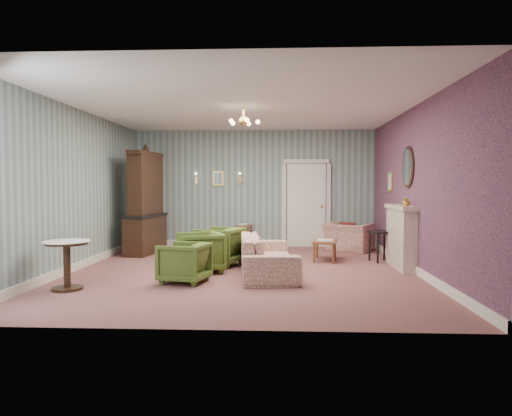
# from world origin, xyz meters

# --- Properties ---
(floor) EXTENTS (7.00, 7.00, 0.00)m
(floor) POSITION_xyz_m (0.00, 0.00, 0.00)
(floor) COLOR brown
(floor) RESTS_ON ground
(ceiling) EXTENTS (7.00, 7.00, 0.00)m
(ceiling) POSITION_xyz_m (0.00, 0.00, 2.90)
(ceiling) COLOR white
(ceiling) RESTS_ON ground
(wall_back) EXTENTS (6.00, 0.00, 6.00)m
(wall_back) POSITION_xyz_m (0.00, 3.50, 1.45)
(wall_back) COLOR slate
(wall_back) RESTS_ON ground
(wall_front) EXTENTS (6.00, 0.00, 6.00)m
(wall_front) POSITION_xyz_m (0.00, -3.50, 1.45)
(wall_front) COLOR slate
(wall_front) RESTS_ON ground
(wall_left) EXTENTS (0.00, 7.00, 7.00)m
(wall_left) POSITION_xyz_m (-3.00, 0.00, 1.45)
(wall_left) COLOR slate
(wall_left) RESTS_ON ground
(wall_right) EXTENTS (0.00, 7.00, 7.00)m
(wall_right) POSITION_xyz_m (3.00, 0.00, 1.45)
(wall_right) COLOR slate
(wall_right) RESTS_ON ground
(wall_right_floral) EXTENTS (0.00, 7.00, 7.00)m
(wall_right_floral) POSITION_xyz_m (2.98, 0.00, 1.45)
(wall_right_floral) COLOR #A65363
(wall_right_floral) RESTS_ON ground
(door) EXTENTS (1.12, 0.12, 2.16)m
(door) POSITION_xyz_m (1.30, 3.46, 1.08)
(door) COLOR white
(door) RESTS_ON floor
(olive_chair_a) EXTENTS (0.77, 0.80, 0.69)m
(olive_chair_a) POSITION_xyz_m (-0.85, -1.10, 0.35)
(olive_chair_a) COLOR #455F21
(olive_chair_a) RESTS_ON floor
(olive_chair_b) EXTENTS (0.92, 0.95, 0.77)m
(olive_chair_b) POSITION_xyz_m (-0.75, -0.19, 0.39)
(olive_chair_b) COLOR #455F21
(olive_chair_b) RESTS_ON floor
(olive_chair_c) EXTENTS (0.95, 0.98, 0.80)m
(olive_chair_c) POSITION_xyz_m (-0.51, 0.55, 0.40)
(olive_chair_c) COLOR #455F21
(olive_chair_c) RESTS_ON floor
(sofa_chintz) EXTENTS (0.86, 2.31, 0.88)m
(sofa_chintz) POSITION_xyz_m (0.43, -0.31, 0.44)
(sofa_chintz) COLOR #933F3B
(sofa_chintz) RESTS_ON floor
(wingback_chair) EXTENTS (1.18, 1.06, 0.87)m
(wingback_chair) POSITION_xyz_m (2.26, 2.70, 0.43)
(wingback_chair) COLOR #933F3B
(wingback_chair) RESTS_ON floor
(dresser) EXTENTS (0.68, 1.50, 2.40)m
(dresser) POSITION_xyz_m (-2.35, 2.06, 1.20)
(dresser) COLOR black
(dresser) RESTS_ON floor
(fireplace) EXTENTS (0.30, 1.40, 1.16)m
(fireplace) POSITION_xyz_m (2.86, 0.40, 0.58)
(fireplace) COLOR beige
(fireplace) RESTS_ON floor
(mantel_vase) EXTENTS (0.15, 0.15, 0.15)m
(mantel_vase) POSITION_xyz_m (2.84, 0.00, 1.23)
(mantel_vase) COLOR gold
(mantel_vase) RESTS_ON fireplace
(oval_mirror) EXTENTS (0.04, 0.76, 0.84)m
(oval_mirror) POSITION_xyz_m (2.96, 0.40, 1.85)
(oval_mirror) COLOR white
(oval_mirror) RESTS_ON wall_right
(framed_print) EXTENTS (0.04, 0.34, 0.42)m
(framed_print) POSITION_xyz_m (2.97, 1.75, 1.60)
(framed_print) COLOR gold
(framed_print) RESTS_ON wall_right
(coffee_table) EXTENTS (0.59, 0.89, 0.42)m
(coffee_table) POSITION_xyz_m (1.55, 1.20, 0.21)
(coffee_table) COLOR brown
(coffee_table) RESTS_ON floor
(side_table_black) EXTENTS (0.52, 0.52, 0.62)m
(side_table_black) POSITION_xyz_m (2.65, 1.09, 0.31)
(side_table_black) COLOR black
(side_table_black) RESTS_ON floor
(pedestal_table) EXTENTS (0.71, 0.71, 0.72)m
(pedestal_table) POSITION_xyz_m (-2.44, -1.69, 0.36)
(pedestal_table) COLOR black
(pedestal_table) RESTS_ON floor
(nesting_table) EXTENTS (0.44, 0.52, 0.60)m
(nesting_table) POSITION_xyz_m (-0.23, 3.15, 0.30)
(nesting_table) COLOR brown
(nesting_table) RESTS_ON floor
(gilt_mirror_back) EXTENTS (0.28, 0.06, 0.36)m
(gilt_mirror_back) POSITION_xyz_m (-0.90, 3.46, 1.70)
(gilt_mirror_back) COLOR gold
(gilt_mirror_back) RESTS_ON wall_back
(sconce_left) EXTENTS (0.16, 0.12, 0.30)m
(sconce_left) POSITION_xyz_m (-1.45, 3.44, 1.70)
(sconce_left) COLOR gold
(sconce_left) RESTS_ON wall_back
(sconce_right) EXTENTS (0.16, 0.12, 0.30)m
(sconce_right) POSITION_xyz_m (-0.35, 3.44, 1.70)
(sconce_right) COLOR gold
(sconce_right) RESTS_ON wall_back
(chandelier) EXTENTS (0.56, 0.56, 0.36)m
(chandelier) POSITION_xyz_m (0.00, 0.00, 2.63)
(chandelier) COLOR gold
(chandelier) RESTS_ON ceiling
(burgundy_cushion) EXTENTS (0.41, 0.28, 0.39)m
(burgundy_cushion) POSITION_xyz_m (2.21, 2.55, 0.48)
(burgundy_cushion) COLOR maroon
(burgundy_cushion) RESTS_ON wingback_chair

